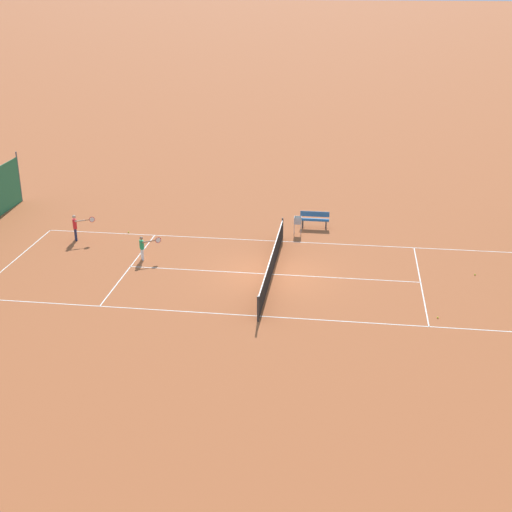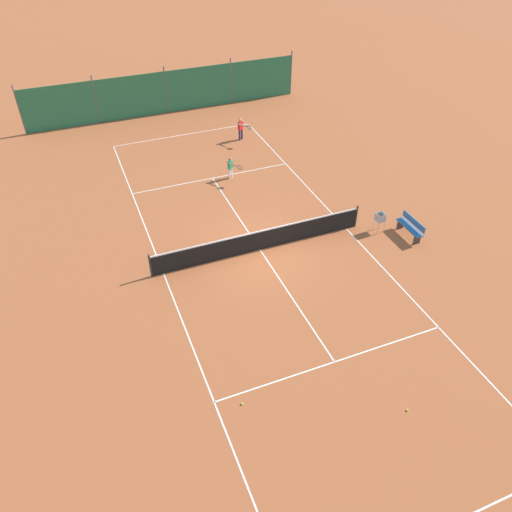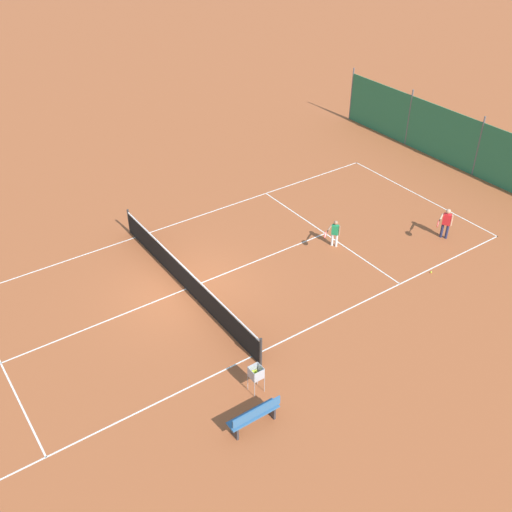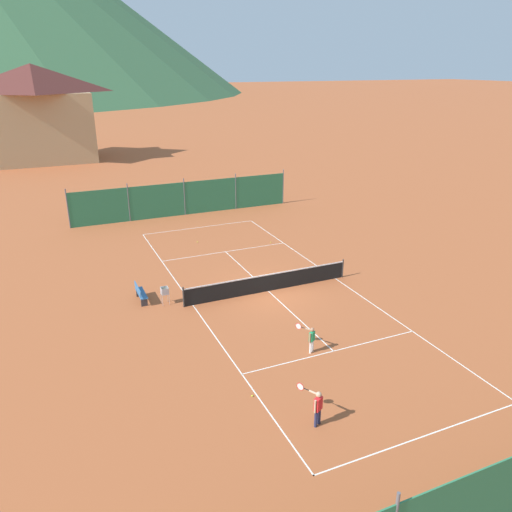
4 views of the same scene
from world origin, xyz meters
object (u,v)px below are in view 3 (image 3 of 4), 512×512
ball_hopper (256,374)px  courtside_bench (254,415)px  player_far_service (334,232)px  tennis_ball_alley_right (431,272)px  player_near_baseline (446,222)px  tennis_net (185,278)px

ball_hopper → courtside_bench: 1.32m
player_far_service → tennis_ball_alley_right: 3.87m
player_near_baseline → player_far_service: bearing=63.0°
tennis_ball_alley_right → courtside_bench: size_ratio=0.04×
tennis_net → courtside_bench: size_ratio=6.12×
tennis_net → player_near_baseline: player_near_baseline is taller
player_near_baseline → ball_hopper: (-2.38, 10.71, -0.10)m
tennis_net → tennis_ball_alley_right: bearing=-118.7°
tennis_net → player_near_baseline: 10.44m
player_far_service → tennis_ball_alley_right: bearing=-152.2°
player_far_service → player_near_baseline: bearing=-117.0°
player_far_service → tennis_ball_alley_right: size_ratio=17.21×
ball_hopper → courtside_bench: size_ratio=0.59×
ball_hopper → courtside_bench: (-1.04, 0.79, -0.21)m
tennis_net → courtside_bench: 6.51m
player_far_service → ball_hopper: 8.05m
player_near_baseline → courtside_bench: 12.00m
tennis_ball_alley_right → ball_hopper: (-1.03, 8.51, 0.63)m
player_near_baseline → tennis_ball_alley_right: 2.68m
tennis_ball_alley_right → ball_hopper: ball_hopper is taller
player_far_service → player_near_baseline: 4.46m
player_near_baseline → tennis_ball_alley_right: size_ratio=19.67×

